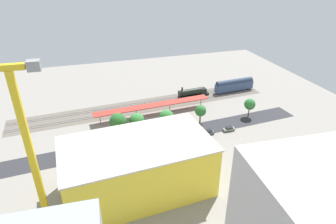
{
  "coord_description": "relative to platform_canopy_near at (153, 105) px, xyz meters",
  "views": [
    {
      "loc": [
        23.93,
        89.54,
        56.2
      ],
      "look_at": [
        -3.05,
        1.74,
        8.22
      ],
      "focal_mm": 30.98,
      "sensor_mm": 36.0,
      "label": 1
    }
  ],
  "objects": [
    {
      "name": "ground_plane",
      "position": [
        1.4,
        13.44,
        -3.94
      ],
      "size": [
        178.33,
        178.33,
        0.0
      ],
      "primitive_type": "plane",
      "color": "gray",
      "rests_on": "ground"
    },
    {
      "name": "rail_bed",
      "position": [
        1.4,
        -8.67,
        -3.94
      ],
      "size": [
        112.12,
        21.13,
        0.01
      ],
      "primitive_type": "cube",
      "rotation": [
        0.0,
        0.0,
        0.07
      ],
      "color": "#665E54",
      "rests_on": "ground"
    },
    {
      "name": "street_asphalt",
      "position": [
        1.4,
        18.13,
        -3.94
      ],
      "size": [
        111.81,
        16.53,
        0.01
      ],
      "primitive_type": "cube",
      "rotation": [
        0.0,
        0.0,
        0.07
      ],
      "color": "#2D2D33",
      "rests_on": "ground"
    },
    {
      "name": "track_rails",
      "position": [
        1.4,
        -8.67,
        -3.76
      ],
      "size": [
        111.21,
        14.72,
        0.12
      ],
      "color": "#9E9EA8",
      "rests_on": "ground"
    },
    {
      "name": "platform_canopy_near",
      "position": [
        0.0,
        0.0,
        0.0
      ],
      "size": [
        48.51,
        7.49,
        4.14
      ],
      "color": "#B73328",
      "rests_on": "ground"
    },
    {
      "name": "locomotive",
      "position": [
        -22.3,
        -11.48,
        -2.02
      ],
      "size": [
        15.01,
        3.99,
        5.38
      ],
      "color": "black",
      "rests_on": "ground"
    },
    {
      "name": "passenger_coach",
      "position": [
        -43.22,
        -11.48,
        -0.7
      ],
      "size": [
        19.88,
        4.38,
        6.17
      ],
      "color": "black",
      "rests_on": "ground"
    },
    {
      "name": "parked_car_0",
      "position": [
        -23.52,
        21.21,
        -3.26
      ],
      "size": [
        4.55,
        1.86,
        1.54
      ],
      "color": "black",
      "rests_on": "ground"
    },
    {
      "name": "parked_car_1",
      "position": [
        -15.22,
        21.36,
        -3.13
      ],
      "size": [
        4.17,
        2.13,
        1.84
      ],
      "color": "black",
      "rests_on": "ground"
    },
    {
      "name": "parked_car_2",
      "position": [
        -6.46,
        21.55,
        -3.19
      ],
      "size": [
        4.36,
        2.31,
        1.67
      ],
      "color": "black",
      "rests_on": "ground"
    },
    {
      "name": "parked_car_3",
      "position": [
        0.99,
        21.89,
        -3.13
      ],
      "size": [
        4.47,
        1.96,
        1.83
      ],
      "color": "black",
      "rests_on": "ground"
    },
    {
      "name": "parked_car_4",
      "position": [
        9.01,
        21.9,
        -3.18
      ],
      "size": [
        4.49,
        1.95,
        1.74
      ],
      "color": "black",
      "rests_on": "ground"
    },
    {
      "name": "parked_car_5",
      "position": [
        17.74,
        21.17,
        -3.16
      ],
      "size": [
        4.23,
        2.18,
        1.77
      ],
      "color": "black",
      "rests_on": "ground"
    },
    {
      "name": "parked_car_6",
      "position": [
        26.65,
        21.75,
        -3.18
      ],
      "size": [
        4.47,
        1.92,
        1.68
      ],
      "color": "black",
      "rests_on": "ground"
    },
    {
      "name": "parked_car_7",
      "position": [
        34.41,
        22.0,
        -3.11
      ],
      "size": [
        4.28,
        1.94,
        1.89
      ],
      "color": "black",
      "rests_on": "ground"
    },
    {
      "name": "construction_building",
      "position": [
        14.96,
        41.85,
        3.43
      ],
      "size": [
        39.4,
        23.41,
        14.74
      ],
      "primitive_type": "cube",
      "rotation": [
        0.0,
        0.0,
        0.07
      ],
      "color": "yellow",
      "rests_on": "ground"
    },
    {
      "name": "construction_roof_slab",
      "position": [
        14.96,
        41.85,
        11.0
      ],
      "size": [
        40.04,
        24.05,
        0.4
      ],
      "primitive_type": "cube",
      "rotation": [
        0.0,
        0.0,
        0.07
      ],
      "color": "#B7B2A8",
      "rests_on": "construction_building"
    },
    {
      "name": "tower_crane",
      "position": [
        39.57,
        45.27,
        18.49
      ],
      "size": [
        21.13,
        3.6,
        39.78
      ],
      "color": "gray",
      "rests_on": "ground"
    },
    {
      "name": "box_truck_0",
      "position": [
        1.1,
        26.25,
        -2.34
      ],
      "size": [
        10.1,
        2.81,
        3.26
      ],
      "color": "black",
      "rests_on": "ground"
    },
    {
      "name": "box_truck_1",
      "position": [
        10.65,
        25.13,
        -2.34
      ],
      "size": [
        10.27,
        2.5,
        3.26
      ],
      "color": "black",
      "rests_on": "ground"
    },
    {
      "name": "street_tree_0",
      "position": [
        -36.36,
        13.41,
        1.52
      ],
      "size": [
        4.44,
        4.44,
        7.72
      ],
      "color": "brown",
      "rests_on": "ground"
    },
    {
      "name": "street_tree_1",
      "position": [
        9.29,
        12.56,
        1.12
      ],
      "size": [
        5.55,
        5.55,
        7.85
      ],
      "color": "brown",
      "rests_on": "ground"
    },
    {
      "name": "street_tree_2",
      "position": [
        -1.63,
        13.32,
        1.2
      ],
      "size": [
        5.6,
        5.6,
        7.95
      ],
      "color": "brown",
      "rests_on": "ground"
    },
    {
      "name": "street_tree_3",
      "position": [
        -15.63,
        12.24,
        1.18
      ],
      "size": [
        4.41,
        4.41,
        7.37
      ],
      "color": "brown",
      "rests_on": "ground"
    },
    {
      "name": "street_tree_4",
      "position": [
        16.05,
        12.94,
        2.06
      ],
      "size": [
        6.13,
        6.13,
        9.08
      ],
      "color": "brown",
      "rests_on": "ground"
    },
    {
      "name": "traffic_light",
      "position": [
        -7.29,
        22.6,
        0.61
      ],
      "size": [
        0.5,
        0.36,
        6.9
      ],
      "color": "#333333",
      "rests_on": "ground"
    }
  ]
}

